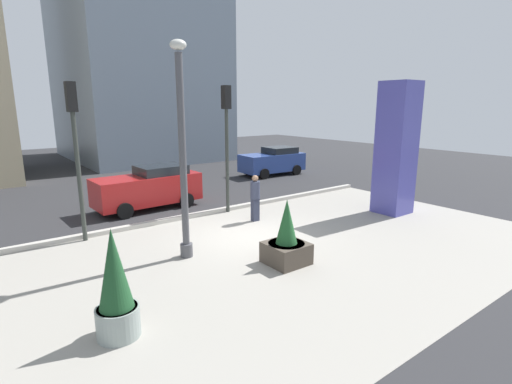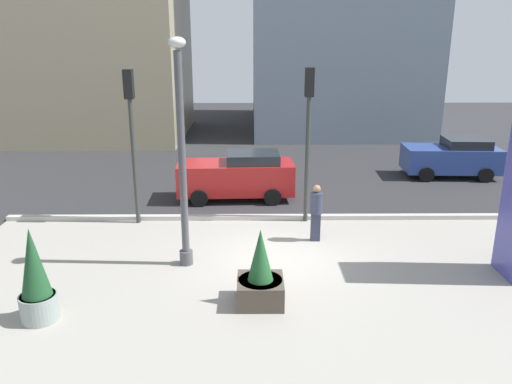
% 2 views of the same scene
% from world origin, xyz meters
% --- Properties ---
extents(ground_plane, '(60.00, 60.00, 0.00)m').
position_xyz_m(ground_plane, '(0.00, 4.00, 0.00)').
color(ground_plane, '#2D2D30').
extents(plaza_pavement, '(18.00, 10.00, 0.02)m').
position_xyz_m(plaza_pavement, '(0.00, -2.00, 0.00)').
color(plaza_pavement, '#9E998E').
rests_on(plaza_pavement, ground_plane).
extents(curb_strip, '(18.00, 0.24, 0.16)m').
position_xyz_m(curb_strip, '(0.00, 3.12, 0.08)').
color(curb_strip, '#B7B2A8').
rests_on(curb_strip, ground_plane).
extents(lamp_post, '(0.44, 0.44, 6.02)m').
position_xyz_m(lamp_post, '(-2.48, -0.39, 2.93)').
color(lamp_post, '#4C4C51').
rests_on(lamp_post, ground_plane).
extents(art_pillar_blue, '(1.24, 1.24, 5.25)m').
position_xyz_m(art_pillar_blue, '(6.50, -1.16, 2.63)').
color(art_pillar_blue, '#4C4CAD').
rests_on(art_pillar_blue, ground_plane).
extents(potted_plant_near_right, '(1.08, 1.08, 1.85)m').
position_xyz_m(potted_plant_near_right, '(-0.49, -2.51, 0.66)').
color(potted_plant_near_right, '#4C4238').
rests_on(potted_plant_near_right, ground_plane).
extents(potted_plant_curbside, '(0.82, 0.82, 2.18)m').
position_xyz_m(potted_plant_curbside, '(-5.38, -3.22, 0.97)').
color(potted_plant_curbside, gray).
rests_on(potted_plant_curbside, ground_plane).
extents(traffic_light_far_side, '(0.28, 0.42, 5.04)m').
position_xyz_m(traffic_light_far_side, '(-4.49, 2.87, 3.37)').
color(traffic_light_far_side, '#333833').
rests_on(traffic_light_far_side, ground_plane).
extents(traffic_light_corner, '(0.28, 0.42, 5.08)m').
position_xyz_m(traffic_light_corner, '(1.14, 2.97, 3.40)').
color(traffic_light_corner, '#333833').
rests_on(traffic_light_corner, ground_plane).
extents(car_passing_lane, '(4.11, 2.18, 1.73)m').
position_xyz_m(car_passing_lane, '(8.17, 8.57, 0.87)').
color(car_passing_lane, '#2D4793').
rests_on(car_passing_lane, ground_plane).
extents(car_curb_west, '(4.43, 2.07, 1.81)m').
position_xyz_m(car_curb_west, '(-1.22, 5.45, 0.92)').
color(car_curb_west, red).
rests_on(car_curb_west, ground_plane).
extents(pedestrian_by_curb, '(0.36, 0.36, 1.78)m').
position_xyz_m(pedestrian_by_curb, '(1.26, 1.25, 1.00)').
color(pedestrian_by_curb, '#33384C').
rests_on(pedestrian_by_curb, ground_plane).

